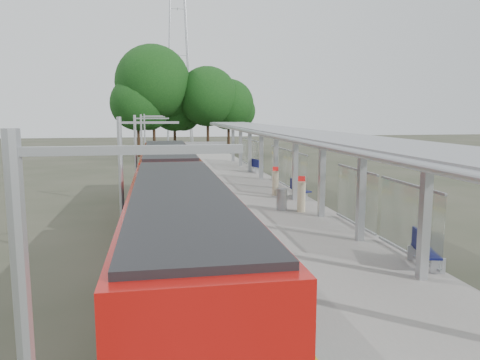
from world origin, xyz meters
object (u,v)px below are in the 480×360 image
at_px(bench_near, 423,249).
at_px(bench_far, 255,165).
at_px(bench_mid, 299,189).
at_px(info_pillar_near, 301,196).
at_px(info_pillar_far, 275,183).
at_px(train, 172,198).
at_px(litter_bin, 282,199).

bearing_deg(bench_near, bench_far, 105.60).
bearing_deg(bench_mid, bench_near, -103.16).
bearing_deg(info_pillar_near, info_pillar_far, 114.49).
height_order(train, info_pillar_far, train).
bearing_deg(bench_far, bench_near, -105.66).
distance_m(train, info_pillar_near, 6.08).
distance_m(bench_near, bench_far, 22.67).
xyz_separation_m(bench_far, info_pillar_far, (-1.00, -10.02, 0.14)).
bearing_deg(train, bench_far, 66.57).
relative_size(train, bench_far, 17.52).
xyz_separation_m(bench_near, info_pillar_near, (-1.18, 8.14, 0.16)).
relative_size(bench_mid, info_pillar_near, 0.91).
bearing_deg(bench_far, bench_mid, -106.19).
height_order(info_pillar_far, litter_bin, info_pillar_far).
bearing_deg(bench_mid, bench_far, 75.80).
bearing_deg(info_pillar_far, bench_far, 95.47).
height_order(bench_near, info_pillar_far, info_pillar_far).
bearing_deg(litter_bin, bench_mid, 58.16).
xyz_separation_m(bench_near, bench_mid, (-0.23, 11.47, -0.03)).
distance_m(bench_mid, litter_bin, 3.28).
bearing_deg(bench_near, info_pillar_near, 113.22).
height_order(bench_mid, bench_far, bench_far).
xyz_separation_m(info_pillar_near, info_pillar_far, (-0.07, 4.50, -0.03)).
relative_size(bench_far, info_pillar_near, 0.95).
relative_size(bench_far, info_pillar_far, 1.00).
bearing_deg(info_pillar_far, train, -124.07).
bearing_deg(litter_bin, info_pillar_near, -35.26).
height_order(bench_near, bench_far, bench_near).
height_order(bench_near, litter_bin, bench_near).
height_order(bench_mid, info_pillar_near, info_pillar_near).
relative_size(info_pillar_near, litter_bin, 1.64).
bearing_deg(bench_mid, litter_bin, -136.15).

